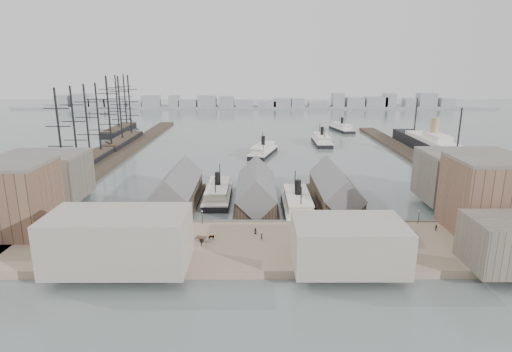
{
  "coord_description": "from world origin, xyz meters",
  "views": [
    {
      "loc": [
        -0.4,
        -118.38,
        45.08
      ],
      "look_at": [
        0.0,
        30.0,
        6.0
      ],
      "focal_mm": 30.0,
      "sensor_mm": 36.0,
      "label": 1
    }
  ],
  "objects_px": {
    "ocean_steamer": "(433,145)",
    "tram": "(392,229)",
    "horse_cart_center": "(208,238)",
    "horse_cart_right": "(330,247)",
    "ferry_docked_west": "(218,193)",
    "horse_cart_left": "(103,235)"
  },
  "relations": [
    {
      "from": "ocean_steamer",
      "to": "horse_cart_center",
      "type": "distance_m",
      "value": 157.77
    },
    {
      "from": "tram",
      "to": "ferry_docked_west",
      "type": "bearing_deg",
      "value": 151.63
    },
    {
      "from": "tram",
      "to": "horse_cart_center",
      "type": "height_order",
      "value": "tram"
    },
    {
      "from": "tram",
      "to": "horse_cart_center",
      "type": "bearing_deg",
      "value": -167.34
    },
    {
      "from": "horse_cart_left",
      "to": "horse_cart_center",
      "type": "xyz_separation_m",
      "value": [
        27.0,
        -1.83,
        -0.06
      ]
    },
    {
      "from": "horse_cart_left",
      "to": "ocean_steamer",
      "type": "bearing_deg",
      "value": -19.25
    },
    {
      "from": "ocean_steamer",
      "to": "horse_cart_right",
      "type": "relative_size",
      "value": 19.49
    },
    {
      "from": "ocean_steamer",
      "to": "ferry_docked_west",
      "type": "bearing_deg",
      "value": -143.19
    },
    {
      "from": "horse_cart_right",
      "to": "tram",
      "type": "bearing_deg",
      "value": -87.28
    },
    {
      "from": "ocean_steamer",
      "to": "tram",
      "type": "relative_size",
      "value": 7.84
    },
    {
      "from": "ferry_docked_west",
      "to": "ocean_steamer",
      "type": "relative_size",
      "value": 0.31
    },
    {
      "from": "horse_cart_left",
      "to": "horse_cart_center",
      "type": "distance_m",
      "value": 27.07
    },
    {
      "from": "horse_cart_right",
      "to": "ocean_steamer",
      "type": "bearing_deg",
      "value": -53.79
    },
    {
      "from": "tram",
      "to": "horse_cart_center",
      "type": "distance_m",
      "value": 47.14
    },
    {
      "from": "horse_cart_center",
      "to": "horse_cart_right",
      "type": "xyz_separation_m",
      "value": [
        29.81,
        -5.74,
        -0.02
      ]
    },
    {
      "from": "horse_cart_center",
      "to": "horse_cart_right",
      "type": "height_order",
      "value": "horse_cart_center"
    },
    {
      "from": "ocean_steamer",
      "to": "tram",
      "type": "height_order",
      "value": "ocean_steamer"
    },
    {
      "from": "horse_cart_center",
      "to": "ocean_steamer",
      "type": "bearing_deg",
      "value": -24.02
    },
    {
      "from": "ferry_docked_west",
      "to": "ocean_steamer",
      "type": "bearing_deg",
      "value": 36.81
    },
    {
      "from": "ferry_docked_west",
      "to": "tram",
      "type": "relative_size",
      "value": 2.43
    },
    {
      "from": "tram",
      "to": "horse_cart_center",
      "type": "relative_size",
      "value": 2.4
    },
    {
      "from": "tram",
      "to": "horse_cart_right",
      "type": "bearing_deg",
      "value": -144.84
    }
  ]
}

